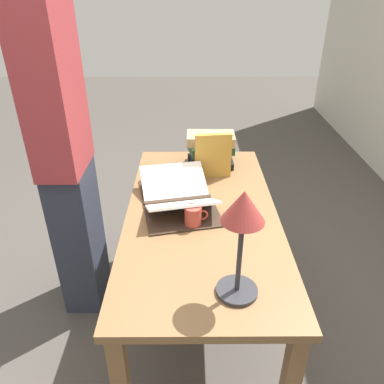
% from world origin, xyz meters
% --- Properties ---
extents(ground_plane, '(12.00, 12.00, 0.00)m').
position_xyz_m(ground_plane, '(0.00, 0.00, 0.00)').
color(ground_plane, '#47423D').
extents(reading_desk, '(1.43, 0.72, 0.72)m').
position_xyz_m(reading_desk, '(0.00, 0.00, 0.62)').
color(reading_desk, brown).
rests_on(reading_desk, ground_plane).
extents(open_book, '(0.57, 0.44, 0.11)m').
position_xyz_m(open_book, '(-0.09, -0.12, 0.75)').
color(open_book, '#38281E').
rests_on(open_book, reading_desk).
extents(book_stack_tall, '(0.22, 0.28, 0.19)m').
position_xyz_m(book_stack_tall, '(-0.53, 0.06, 0.82)').
color(book_stack_tall, black).
rests_on(book_stack_tall, reading_desk).
extents(book_standing_upright, '(0.05, 0.20, 0.25)m').
position_xyz_m(book_standing_upright, '(-0.37, 0.07, 0.85)').
color(book_standing_upright, '#BC8933').
rests_on(book_standing_upright, reading_desk).
extents(reading_lamp, '(0.15, 0.15, 0.42)m').
position_xyz_m(reading_lamp, '(0.52, 0.11, 1.03)').
color(reading_lamp, '#2D2D33').
rests_on(reading_lamp, reading_desk).
extents(coffee_mug, '(0.08, 0.11, 0.10)m').
position_xyz_m(coffee_mug, '(0.11, -0.04, 0.77)').
color(coffee_mug, '#B74238').
rests_on(coffee_mug, reading_desk).
extents(person_reader, '(0.36, 0.21, 1.81)m').
position_xyz_m(person_reader, '(-0.19, -0.67, 0.89)').
color(person_reader, '#2D3342').
rests_on(person_reader, ground_plane).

